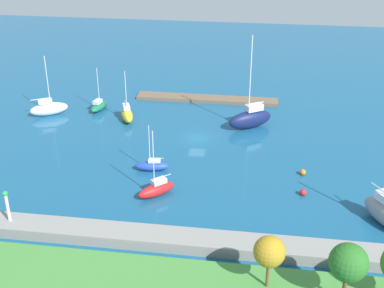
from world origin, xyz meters
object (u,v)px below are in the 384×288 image
(harbor_beacon, at_px, (7,204))
(sailboat_green_along_channel, at_px, (99,106))
(mooring_buoy_orange, at_px, (303,172))
(sailboat_white_near_pier, at_px, (49,108))
(sailboat_red_inner_mooring, at_px, (157,189))
(mooring_buoy_red, at_px, (303,192))
(sailboat_blue_lone_north, at_px, (152,166))
(park_tree_east, at_px, (269,252))
(park_tree_midwest, at_px, (348,263))
(sailboat_yellow_lone_south, at_px, (127,114))
(pier_dock, at_px, (207,99))
(sailboat_navy_west_end, at_px, (250,118))

(harbor_beacon, height_order, sailboat_green_along_channel, sailboat_green_along_channel)
(harbor_beacon, bearing_deg, mooring_buoy_orange, -152.07)
(sailboat_white_near_pier, height_order, sailboat_red_inner_mooring, sailboat_white_near_pier)
(harbor_beacon, xyz_separation_m, sailboat_green_along_channel, (1.17, -35.32, -2.62))
(mooring_buoy_orange, bearing_deg, harbor_beacon, 27.93)
(sailboat_white_near_pier, xyz_separation_m, mooring_buoy_red, (-41.08, 19.93, -0.80))
(mooring_buoy_red, bearing_deg, sailboat_blue_lone_north, -10.17)
(sailboat_green_along_channel, height_order, sailboat_blue_lone_north, sailboat_green_along_channel)
(sailboat_red_inner_mooring, bearing_deg, park_tree_east, 88.55)
(park_tree_east, distance_m, sailboat_green_along_channel, 50.77)
(park_tree_midwest, bearing_deg, sailboat_blue_lone_north, -45.78)
(sailboat_white_near_pier, height_order, sailboat_yellow_lone_south, sailboat_white_near_pier)
(park_tree_east, height_order, sailboat_blue_lone_north, sailboat_blue_lone_north)
(mooring_buoy_red, bearing_deg, park_tree_east, 76.68)
(pier_dock, height_order, harbor_beacon, harbor_beacon)
(sailboat_navy_west_end, bearing_deg, pier_dock, -87.11)
(park_tree_midwest, relative_size, sailboat_red_inner_mooring, 0.69)
(park_tree_midwest, height_order, mooring_buoy_orange, park_tree_midwest)
(park_tree_east, height_order, sailboat_yellow_lone_south, sailboat_yellow_lone_south)
(pier_dock, bearing_deg, sailboat_green_along_channel, 22.04)
(harbor_beacon, distance_m, mooring_buoy_orange, 36.92)
(sailboat_navy_west_end, bearing_deg, sailboat_green_along_channel, -42.02)
(sailboat_green_along_channel, height_order, sailboat_navy_west_end, sailboat_navy_west_end)
(pier_dock, bearing_deg, mooring_buoy_orange, 121.90)
(harbor_beacon, bearing_deg, sailboat_red_inner_mooring, -146.83)
(sailboat_white_near_pier, relative_size, mooring_buoy_red, 12.36)
(harbor_beacon, relative_size, sailboat_green_along_channel, 0.50)
(park_tree_east, distance_m, sailboat_white_near_pier, 53.03)
(pier_dock, bearing_deg, sailboat_yellow_lone_south, 42.25)
(mooring_buoy_red, height_order, mooring_buoy_orange, mooring_buoy_red)
(park_tree_east, bearing_deg, sailboat_blue_lone_north, -54.35)
(park_tree_midwest, distance_m, mooring_buoy_red, 19.96)
(sailboat_red_inner_mooring, bearing_deg, mooring_buoy_red, 145.59)
(mooring_buoy_red, bearing_deg, mooring_buoy_orange, -92.58)
(park_tree_east, distance_m, sailboat_yellow_lone_south, 44.48)
(harbor_beacon, height_order, sailboat_navy_west_end, sailboat_navy_west_end)
(mooring_buoy_red, distance_m, mooring_buoy_orange, 5.20)
(park_tree_midwest, relative_size, mooring_buoy_red, 7.37)
(park_tree_east, xyz_separation_m, sailboat_red_inner_mooring, (13.59, -15.46, -3.91))
(sailboat_green_along_channel, height_order, mooring_buoy_red, sailboat_green_along_channel)
(sailboat_white_near_pier, relative_size, sailboat_navy_west_end, 0.69)
(park_tree_midwest, distance_m, sailboat_white_near_pier, 58.60)
(sailboat_blue_lone_north, bearing_deg, sailboat_green_along_channel, -63.18)
(sailboat_green_along_channel, distance_m, sailboat_red_inner_mooring, 30.22)
(pier_dock, distance_m, sailboat_yellow_lone_south, 16.19)
(sailboat_white_near_pier, bearing_deg, mooring_buoy_red, -57.36)
(sailboat_white_near_pier, distance_m, sailboat_red_inner_mooring, 32.36)
(pier_dock, height_order, sailboat_blue_lone_north, sailboat_blue_lone_north)
(sailboat_red_inner_mooring, distance_m, mooring_buoy_red, 18.08)
(pier_dock, distance_m, mooring_buoy_red, 34.25)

